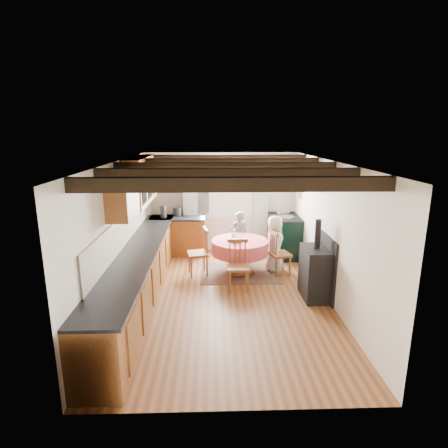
{
  "coord_description": "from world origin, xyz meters",
  "views": [
    {
      "loc": [
        -0.22,
        -6.02,
        2.87
      ],
      "look_at": [
        0.0,
        0.8,
        1.15
      ],
      "focal_mm": 29.39,
      "sensor_mm": 36.0,
      "label": 1
    }
  ],
  "objects_px": {
    "child_right": "(275,243)",
    "chair_near": "(238,266)",
    "cup": "(233,235)",
    "chair_right": "(280,253)",
    "cast_iron_stove": "(316,259)",
    "dining_table": "(240,257)",
    "chair_left": "(198,252)",
    "aga_range": "(284,235)",
    "child_far": "(239,236)"
  },
  "relations": [
    {
      "from": "chair_near",
      "to": "cup",
      "type": "distance_m",
      "value": 1.11
    },
    {
      "from": "chair_right",
      "to": "cast_iron_stove",
      "type": "bearing_deg",
      "value": -174.91
    },
    {
      "from": "cast_iron_stove",
      "to": "child_right",
      "type": "distance_m",
      "value": 1.43
    },
    {
      "from": "child_right",
      "to": "chair_near",
      "type": "bearing_deg",
      "value": 147.54
    },
    {
      "from": "aga_range",
      "to": "chair_near",
      "type": "bearing_deg",
      "value": -122.42
    },
    {
      "from": "child_right",
      "to": "chair_left",
      "type": "bearing_deg",
      "value": 104.97
    },
    {
      "from": "child_right",
      "to": "cup",
      "type": "height_order",
      "value": "child_right"
    },
    {
      "from": "chair_left",
      "to": "child_right",
      "type": "distance_m",
      "value": 1.62
    },
    {
      "from": "chair_left",
      "to": "chair_near",
      "type": "bearing_deg",
      "value": 33.85
    },
    {
      "from": "chair_near",
      "to": "aga_range",
      "type": "relative_size",
      "value": 0.88
    },
    {
      "from": "chair_left",
      "to": "cup",
      "type": "height_order",
      "value": "chair_left"
    },
    {
      "from": "child_far",
      "to": "child_right",
      "type": "bearing_deg",
      "value": 120.39
    },
    {
      "from": "dining_table",
      "to": "chair_near",
      "type": "height_order",
      "value": "chair_near"
    },
    {
      "from": "dining_table",
      "to": "aga_range",
      "type": "height_order",
      "value": "aga_range"
    },
    {
      "from": "dining_table",
      "to": "chair_right",
      "type": "xyz_separation_m",
      "value": [
        0.83,
        -0.09,
        0.11
      ]
    },
    {
      "from": "chair_near",
      "to": "child_right",
      "type": "bearing_deg",
      "value": 47.44
    },
    {
      "from": "cast_iron_stove",
      "to": "child_far",
      "type": "relative_size",
      "value": 1.25
    },
    {
      "from": "child_far",
      "to": "child_right",
      "type": "distance_m",
      "value": 0.98
    },
    {
      "from": "chair_right",
      "to": "chair_near",
      "type": "bearing_deg",
      "value": 114.28
    },
    {
      "from": "chair_near",
      "to": "chair_left",
      "type": "distance_m",
      "value": 1.1
    },
    {
      "from": "chair_near",
      "to": "chair_right",
      "type": "xyz_separation_m",
      "value": [
        0.92,
        0.75,
        -0.01
      ]
    },
    {
      "from": "cup",
      "to": "chair_right",
      "type": "bearing_deg",
      "value": -18.79
    },
    {
      "from": "chair_left",
      "to": "child_right",
      "type": "xyz_separation_m",
      "value": [
        1.61,
        0.18,
        0.11
      ]
    },
    {
      "from": "dining_table",
      "to": "chair_left",
      "type": "xyz_separation_m",
      "value": [
        -0.87,
        -0.07,
        0.14
      ]
    },
    {
      "from": "cast_iron_stove",
      "to": "dining_table",
      "type": "bearing_deg",
      "value": 135.51
    },
    {
      "from": "chair_left",
      "to": "cup",
      "type": "distance_m",
      "value": 0.85
    },
    {
      "from": "chair_left",
      "to": "cast_iron_stove",
      "type": "height_order",
      "value": "cast_iron_stove"
    },
    {
      "from": "dining_table",
      "to": "cup",
      "type": "bearing_deg",
      "value": 117.42
    },
    {
      "from": "chair_left",
      "to": "cast_iron_stove",
      "type": "xyz_separation_m",
      "value": [
        2.11,
        -1.15,
        0.23
      ]
    },
    {
      "from": "chair_near",
      "to": "child_right",
      "type": "distance_m",
      "value": 1.28
    },
    {
      "from": "chair_right",
      "to": "chair_left",
      "type": "bearing_deg",
      "value": 74.03
    },
    {
      "from": "chair_right",
      "to": "aga_range",
      "type": "distance_m",
      "value": 1.21
    },
    {
      "from": "aga_range",
      "to": "cast_iron_stove",
      "type": "relative_size",
      "value": 0.75
    },
    {
      "from": "chair_near",
      "to": "aga_range",
      "type": "height_order",
      "value": "aga_range"
    },
    {
      "from": "dining_table",
      "to": "child_right",
      "type": "relative_size",
      "value": 0.98
    },
    {
      "from": "cast_iron_stove",
      "to": "chair_left",
      "type": "bearing_deg",
      "value": 151.31
    },
    {
      "from": "aga_range",
      "to": "cup",
      "type": "distance_m",
      "value": 1.53
    },
    {
      "from": "child_right",
      "to": "aga_range",
      "type": "bearing_deg",
      "value": -13.52
    },
    {
      "from": "chair_near",
      "to": "child_far",
      "type": "height_order",
      "value": "child_far"
    },
    {
      "from": "chair_right",
      "to": "child_right",
      "type": "xyz_separation_m",
      "value": [
        -0.08,
        0.21,
        0.13
      ]
    },
    {
      "from": "chair_near",
      "to": "cup",
      "type": "bearing_deg",
      "value": 89.85
    },
    {
      "from": "chair_near",
      "to": "child_right",
      "type": "relative_size",
      "value": 0.79
    },
    {
      "from": "chair_right",
      "to": "aga_range",
      "type": "xyz_separation_m",
      "value": [
        0.3,
        1.17,
        0.03
      ]
    },
    {
      "from": "aga_range",
      "to": "child_right",
      "type": "relative_size",
      "value": 0.89
    },
    {
      "from": "cast_iron_stove",
      "to": "child_far",
      "type": "xyz_separation_m",
      "value": [
        -1.2,
        2.02,
        -0.14
      ]
    },
    {
      "from": "cast_iron_stove",
      "to": "chair_near",
      "type": "bearing_deg",
      "value": 164.27
    },
    {
      "from": "chair_left",
      "to": "cup",
      "type": "xyz_separation_m",
      "value": [
        0.75,
        0.3,
        0.27
      ]
    },
    {
      "from": "cup",
      "to": "child_right",
      "type": "bearing_deg",
      "value": -7.41
    },
    {
      "from": "cast_iron_stove",
      "to": "child_far",
      "type": "height_order",
      "value": "cast_iron_stove"
    },
    {
      "from": "chair_near",
      "to": "chair_left",
      "type": "bearing_deg",
      "value": 133.23
    }
  ]
}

